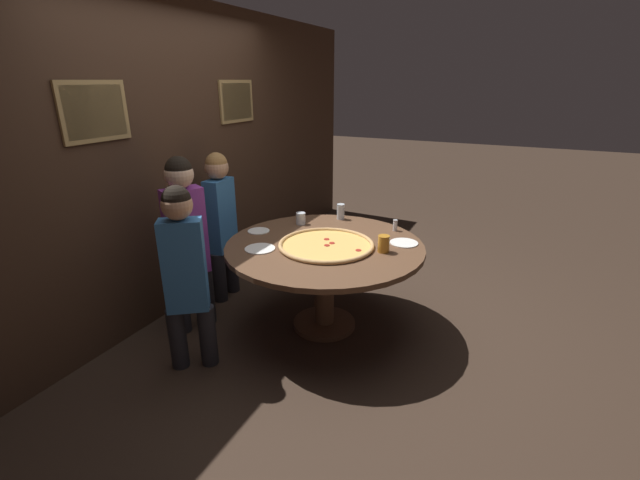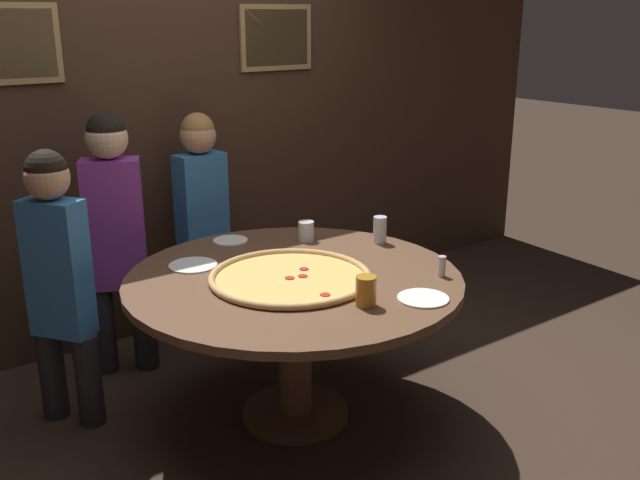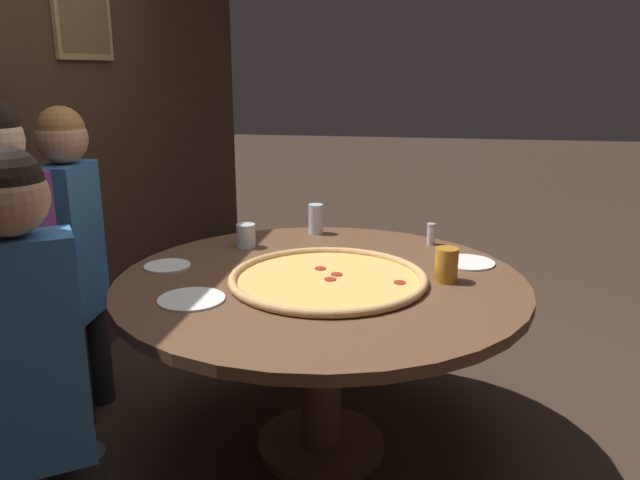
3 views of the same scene
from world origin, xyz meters
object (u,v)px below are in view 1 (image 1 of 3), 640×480
at_px(white_plate_right_side, 259,231).
at_px(condiment_shaker, 395,225).
at_px(dining_table, 325,259).
at_px(giant_pizza, 326,245).
at_px(diner_side_left, 221,218).
at_px(drink_cup_far_right, 301,218).
at_px(diner_side_right, 186,236).
at_px(white_plate_far_back, 404,243).
at_px(white_plate_left_side, 260,249).
at_px(diner_far_left, 185,270).
at_px(drink_cup_near_right, 384,244).
at_px(drink_cup_centre_back, 341,212).

distance_m(white_plate_right_side, condiment_shaker, 1.16).
distance_m(dining_table, condiment_shaker, 0.70).
height_order(giant_pizza, white_plate_right_side, giant_pizza).
xyz_separation_m(condiment_shaker, diner_side_left, (-0.45, 1.49, -0.01)).
xyz_separation_m(drink_cup_far_right, diner_side_right, (-0.83, 0.57, 0.02)).
bearing_deg(white_plate_far_back, drink_cup_far_right, 85.62).
distance_m(drink_cup_far_right, white_plate_left_side, 0.67).
relative_size(white_plate_left_side, diner_side_left, 0.17).
distance_m(white_plate_far_back, diner_side_left, 1.65).
height_order(white_plate_right_side, condiment_shaker, condiment_shaker).
relative_size(condiment_shaker, diner_far_left, 0.07).
xyz_separation_m(giant_pizza, white_plate_left_side, (-0.27, 0.43, -0.01)).
height_order(giant_pizza, white_plate_left_side, giant_pizza).
distance_m(dining_table, giant_pizza, 0.16).
height_order(diner_side_left, diner_side_right, diner_side_right).
distance_m(drink_cup_near_right, white_plate_far_back, 0.26).
bearing_deg(giant_pizza, drink_cup_centre_back, 14.04).
relative_size(dining_table, drink_cup_near_right, 12.14).
height_order(dining_table, giant_pizza, giant_pizza).
bearing_deg(diner_side_right, dining_table, 142.00).
height_order(white_plate_far_back, diner_side_left, diner_side_left).
height_order(drink_cup_near_right, condiment_shaker, drink_cup_near_right).
relative_size(dining_table, diner_side_right, 1.09).
height_order(drink_cup_centre_back, drink_cup_far_right, drink_cup_centre_back).
distance_m(condiment_shaker, diner_far_left, 1.76).
bearing_deg(white_plate_right_side, giant_pizza, -95.73).
relative_size(giant_pizza, condiment_shaker, 7.68).
bearing_deg(drink_cup_far_right, diner_side_right, 145.41).
xyz_separation_m(drink_cup_far_right, condiment_shaker, (0.19, -0.81, -0.00)).
bearing_deg(giant_pizza, diner_far_left, 141.87).
xyz_separation_m(white_plate_far_back, diner_far_left, (-1.16, 1.18, 0.01)).
xyz_separation_m(white_plate_right_side, white_plate_far_back, (0.26, -1.19, 0.00)).
bearing_deg(diner_side_left, white_plate_far_back, 91.88).
bearing_deg(drink_cup_far_right, diner_side_left, 111.35).
height_order(giant_pizza, drink_cup_centre_back, drink_cup_centre_back).
xyz_separation_m(drink_cup_near_right, white_plate_right_side, (-0.02, 1.10, -0.06)).
xyz_separation_m(white_plate_far_back, condiment_shaker, (0.26, 0.15, 0.05)).
relative_size(condiment_shaker, diner_side_right, 0.07).
bearing_deg(diner_side_right, white_plate_left_side, 131.48).
distance_m(giant_pizza, diner_far_left, 1.07).
relative_size(drink_cup_near_right, white_plate_right_side, 0.70).
bearing_deg(drink_cup_near_right, diner_far_left, 130.18).
height_order(drink_cup_near_right, white_plate_left_side, drink_cup_near_right).
bearing_deg(drink_cup_far_right, giant_pizza, -132.47).
xyz_separation_m(giant_pizza, drink_cup_far_right, (0.40, 0.43, 0.04)).
xyz_separation_m(drink_cup_centre_back, white_plate_far_back, (-0.36, -0.70, -0.07)).
height_order(dining_table, drink_cup_near_right, drink_cup_near_right).
relative_size(white_plate_right_side, diner_side_right, 0.13).
bearing_deg(dining_table, diner_side_left, 85.23).
bearing_deg(white_plate_right_side, diner_side_left, 81.53).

